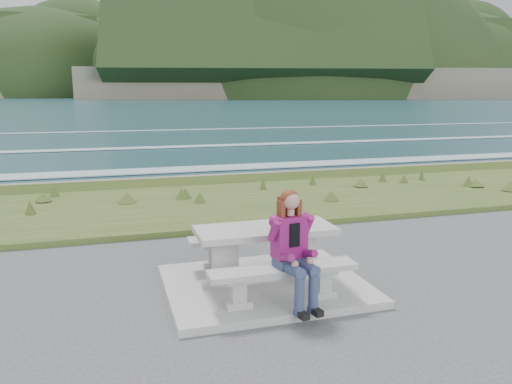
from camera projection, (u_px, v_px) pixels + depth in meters
concrete_slab at (265, 285)px, 6.63m from camera, size 2.60×2.10×0.10m
picnic_table at (265, 239)px, 6.50m from camera, size 1.80×0.75×0.75m
bench_landward at (283, 275)px, 5.89m from camera, size 1.80×0.35×0.45m
bench_seaward at (251, 242)px, 7.21m from camera, size 1.80×0.35×0.45m
grass_verge at (198, 207)px, 11.34m from camera, size 160.00×4.50×0.22m
shore_drop at (180, 185)px, 14.06m from camera, size 160.00×0.80×2.20m
ocean at (141, 164)px, 30.55m from camera, size 1600.00×1600.00×0.09m
headland_range at (335, 83)px, 432.44m from camera, size 729.83×363.95×180.18m
seated_woman at (296, 265)px, 5.77m from camera, size 0.49×0.72×1.37m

